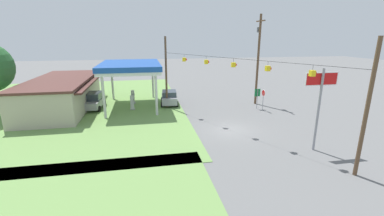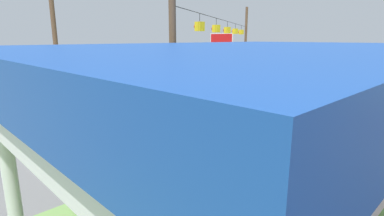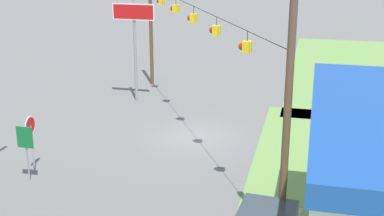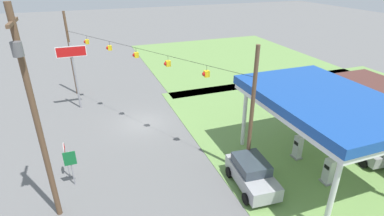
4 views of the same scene
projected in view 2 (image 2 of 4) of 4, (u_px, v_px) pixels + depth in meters
The scene contains 9 objects.
ground_plane at pixel (225, 119), 20.88m from camera, with size 160.00×160.00×0.00m, color slate.
gas_station_canopy at pixel (255, 69), 6.46m from camera, with size 9.95×6.82×5.35m.
fuel_pump_near at pixel (277, 210), 8.36m from camera, with size 0.71×0.56×1.71m.
car_at_pumps_front at pixel (139, 172), 10.46m from camera, with size 4.17×2.36×1.80m.
stop_sign_roadside at pixel (110, 92), 20.73m from camera, with size 0.80×0.08×2.50m.
stop_sign_overhead at pixel (221, 50), 26.71m from camera, with size 0.22×2.55×6.20m.
route_sign at pixel (100, 96), 19.90m from camera, with size 0.10×0.70×2.40m.
utility_pole_main at pixel (53, 28), 17.94m from camera, with size 2.20×0.44×10.93m.
signal_span_gantry at pixel (227, 51), 19.82m from camera, with size 18.31×10.24×8.38m.
Camera 2 is at (15.75, 12.78, 5.50)m, focal length 28.00 mm.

